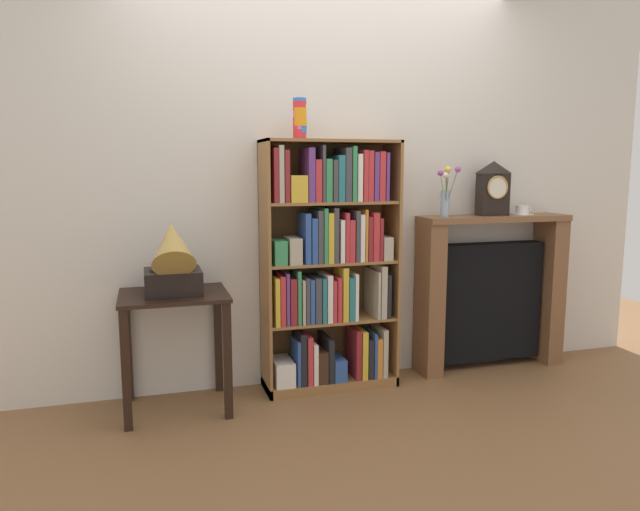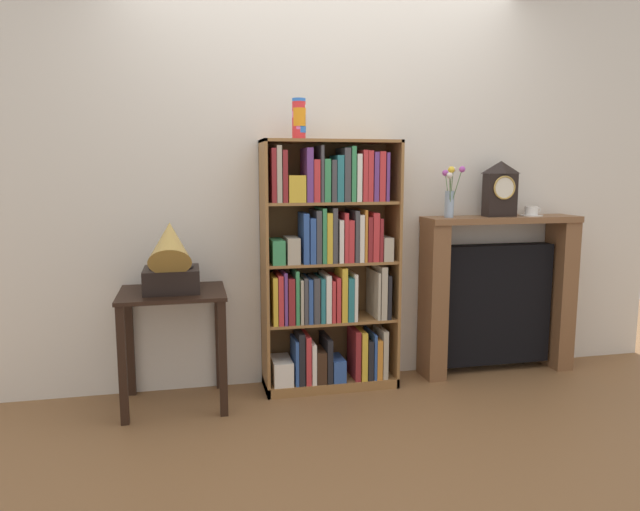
{
  "view_description": "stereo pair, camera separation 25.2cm",
  "coord_description": "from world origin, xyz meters",
  "px_view_note": "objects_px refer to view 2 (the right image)",
  "views": [
    {
      "loc": [
        -1.09,
        -3.3,
        1.38
      ],
      "look_at": [
        -0.06,
        0.13,
        0.85
      ],
      "focal_mm": 32.86,
      "sensor_mm": 36.0,
      "label": 1
    },
    {
      "loc": [
        -0.85,
        -3.36,
        1.38
      ],
      "look_at": [
        -0.06,
        0.13,
        0.85
      ],
      "focal_mm": 32.86,
      "sensor_mm": 36.0,
      "label": 2
    }
  ],
  "objects_px": {
    "bookshelf": "(330,271)",
    "side_table_left": "(173,318)",
    "gramophone": "(171,259)",
    "fireplace_mantel": "(496,296)",
    "teacup_with_saucer": "(531,212)",
    "mantel_clock": "(500,189)",
    "cup_stack": "(299,119)",
    "flower_vase": "(450,194)"
  },
  "relations": [
    {
      "from": "bookshelf",
      "to": "cup_stack",
      "type": "height_order",
      "value": "cup_stack"
    },
    {
      "from": "flower_vase",
      "to": "fireplace_mantel",
      "type": "bearing_deg",
      "value": 4.96
    },
    {
      "from": "fireplace_mantel",
      "to": "gramophone",
      "type": "bearing_deg",
      "value": -174.77
    },
    {
      "from": "gramophone",
      "to": "teacup_with_saucer",
      "type": "xyz_separation_m",
      "value": [
        2.35,
        0.17,
        0.22
      ]
    },
    {
      "from": "bookshelf",
      "to": "fireplace_mantel",
      "type": "bearing_deg",
      "value": 2.45
    },
    {
      "from": "teacup_with_saucer",
      "to": "side_table_left",
      "type": "bearing_deg",
      "value": -177.12
    },
    {
      "from": "teacup_with_saucer",
      "to": "cup_stack",
      "type": "bearing_deg",
      "value": -178.02
    },
    {
      "from": "mantel_clock",
      "to": "flower_vase",
      "type": "xyz_separation_m",
      "value": [
        -0.36,
        -0.01,
        -0.03
      ]
    },
    {
      "from": "gramophone",
      "to": "fireplace_mantel",
      "type": "xyz_separation_m",
      "value": [
        2.13,
        0.2,
        -0.35
      ]
    },
    {
      "from": "cup_stack",
      "to": "gramophone",
      "type": "relative_size",
      "value": 0.49
    },
    {
      "from": "fireplace_mantel",
      "to": "flower_vase",
      "type": "distance_m",
      "value": 0.79
    },
    {
      "from": "cup_stack",
      "to": "mantel_clock",
      "type": "distance_m",
      "value": 1.42
    },
    {
      "from": "fireplace_mantel",
      "to": "mantel_clock",
      "type": "relative_size",
      "value": 2.93
    },
    {
      "from": "cup_stack",
      "to": "side_table_left",
      "type": "bearing_deg",
      "value": -175.23
    },
    {
      "from": "cup_stack",
      "to": "fireplace_mantel",
      "type": "bearing_deg",
      "value": 3.19
    },
    {
      "from": "side_table_left",
      "to": "mantel_clock",
      "type": "xyz_separation_m",
      "value": [
        2.11,
        0.12,
        0.73
      ]
    },
    {
      "from": "side_table_left",
      "to": "gramophone",
      "type": "height_order",
      "value": "gramophone"
    },
    {
      "from": "mantel_clock",
      "to": "side_table_left",
      "type": "bearing_deg",
      "value": -176.87
    },
    {
      "from": "fireplace_mantel",
      "to": "teacup_with_saucer",
      "type": "bearing_deg",
      "value": -5.58
    },
    {
      "from": "bookshelf",
      "to": "side_table_left",
      "type": "relative_size",
      "value": 2.27
    },
    {
      "from": "fireplace_mantel",
      "to": "mantel_clock",
      "type": "distance_m",
      "value": 0.72
    },
    {
      "from": "cup_stack",
      "to": "teacup_with_saucer",
      "type": "bearing_deg",
      "value": 1.98
    },
    {
      "from": "side_table_left",
      "to": "teacup_with_saucer",
      "type": "bearing_deg",
      "value": 2.88
    },
    {
      "from": "bookshelf",
      "to": "mantel_clock",
      "type": "height_order",
      "value": "bookshelf"
    },
    {
      "from": "fireplace_mantel",
      "to": "mantel_clock",
      "type": "bearing_deg",
      "value": -130.57
    },
    {
      "from": "flower_vase",
      "to": "teacup_with_saucer",
      "type": "relative_size",
      "value": 2.16
    },
    {
      "from": "gramophone",
      "to": "mantel_clock",
      "type": "height_order",
      "value": "mantel_clock"
    },
    {
      "from": "mantel_clock",
      "to": "fireplace_mantel",
      "type": "bearing_deg",
      "value": 49.43
    },
    {
      "from": "side_table_left",
      "to": "fireplace_mantel",
      "type": "bearing_deg",
      "value": 3.75
    },
    {
      "from": "cup_stack",
      "to": "fireplace_mantel",
      "type": "distance_m",
      "value": 1.79
    },
    {
      "from": "side_table_left",
      "to": "cup_stack",
      "type": "bearing_deg",
      "value": 4.77
    },
    {
      "from": "cup_stack",
      "to": "teacup_with_saucer",
      "type": "height_order",
      "value": "cup_stack"
    },
    {
      "from": "gramophone",
      "to": "teacup_with_saucer",
      "type": "bearing_deg",
      "value": 4.23
    },
    {
      "from": "bookshelf",
      "to": "side_table_left",
      "type": "bearing_deg",
      "value": -174.64
    },
    {
      "from": "mantel_clock",
      "to": "teacup_with_saucer",
      "type": "xyz_separation_m",
      "value": [
        0.24,
        0.0,
        -0.16
      ]
    },
    {
      "from": "side_table_left",
      "to": "flower_vase",
      "type": "xyz_separation_m",
      "value": [
        1.75,
        0.11,
        0.7
      ]
    },
    {
      "from": "cup_stack",
      "to": "mantel_clock",
      "type": "bearing_deg",
      "value": 2.21
    },
    {
      "from": "cup_stack",
      "to": "gramophone",
      "type": "height_order",
      "value": "cup_stack"
    },
    {
      "from": "cup_stack",
      "to": "flower_vase",
      "type": "xyz_separation_m",
      "value": [
        0.99,
        0.04,
        -0.45
      ]
    },
    {
      "from": "flower_vase",
      "to": "cup_stack",
      "type": "bearing_deg",
      "value": -177.49
    },
    {
      "from": "fireplace_mantel",
      "to": "side_table_left",
      "type": "bearing_deg",
      "value": -176.25
    },
    {
      "from": "gramophone",
      "to": "teacup_with_saucer",
      "type": "distance_m",
      "value": 2.37
    }
  ]
}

